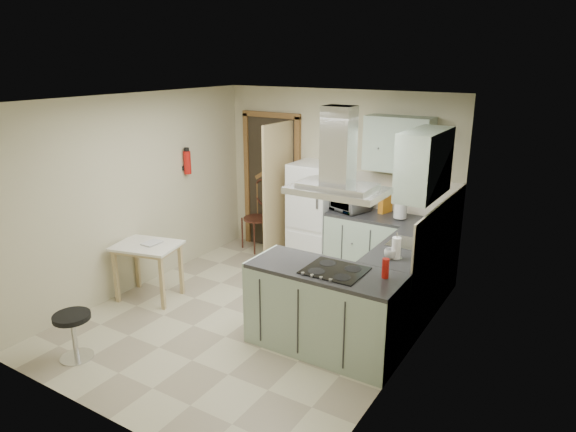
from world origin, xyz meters
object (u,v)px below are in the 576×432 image
Objects in this scene: fridge at (314,215)px; drop_leaf_table at (149,271)px; stool at (74,336)px; microwave at (347,198)px; peninsula at (325,310)px; bentwood_chair at (258,219)px; extractor_hood at (337,190)px.

fridge reaches higher than drop_leaf_table.
stool is 3.80m from microwave.
stool is 0.82× the size of microwave.
peninsula is (1.22, -1.98, -0.30)m from fridge.
fridge is 2.43m from drop_leaf_table.
fridge is at bearing -158.38° from microwave.
fridge is at bearing 121.74° from peninsula.
bentwood_chair is 1.68× the size of microwave.
peninsula is at bearing -11.44° from drop_leaf_table.
fridge is 0.59m from microwave.
microwave is (0.49, 0.02, 0.31)m from fridge.
bentwood_chair is at bearing 72.03° from drop_leaf_table.
stool is (0.37, -1.37, -0.11)m from drop_leaf_table.
drop_leaf_table is at bearing -120.01° from fridge.
bentwood_chair is (-1.04, 0.06, -0.25)m from fridge.
extractor_hood is 1.18× the size of drop_leaf_table.
extractor_hood reaches higher than bentwood_chair.
microwave is at bearing 2.79° from fridge.
extractor_hood is at bearing -18.52° from bentwood_chair.
peninsula is 1.27m from extractor_hood.
drop_leaf_table is 1.42m from stool.
microwave is at bearing 37.44° from drop_leaf_table.
peninsula is at bearing -51.16° from microwave.
drop_leaf_table is 1.56× the size of stool.
stool is at bearing -92.11° from microwave.
bentwood_chair is (-2.36, 2.04, -1.22)m from extractor_hood.
bentwood_chair is 3.52m from stool.
peninsula is 1.55× the size of bentwood_chair.
extractor_hood reaches higher than drop_leaf_table.
extractor_hood is (1.32, -1.98, 0.97)m from fridge.
peninsula reaches higher than drop_leaf_table.
stool is (0.21, -3.51, -0.26)m from bentwood_chair.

